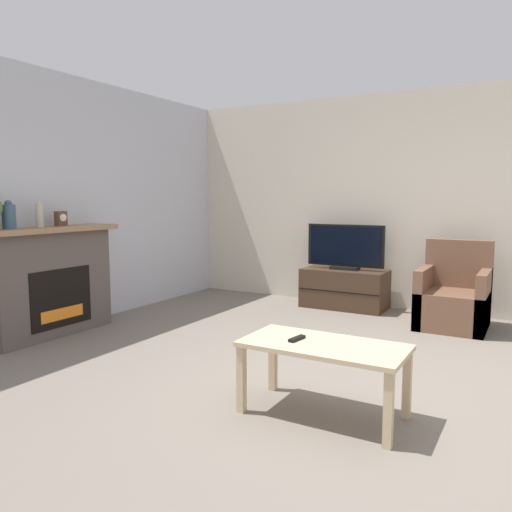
{
  "coord_description": "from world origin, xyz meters",
  "views": [
    {
      "loc": [
        1.09,
        -3.37,
        1.39
      ],
      "look_at": [
        -1.23,
        0.69,
        0.85
      ],
      "focal_mm": 35.0,
      "sensor_mm": 36.0,
      "label": 1
    }
  ],
  "objects": [
    {
      "name": "wall_back",
      "position": [
        0.0,
        2.95,
        1.35
      ],
      "size": [
        12.0,
        0.06,
        2.7
      ],
      "color": "beige",
      "rests_on": "ground"
    },
    {
      "name": "fireplace",
      "position": [
        -3.18,
        -0.08,
        0.57
      ],
      "size": [
        0.43,
        1.42,
        1.11
      ],
      "color": "#564C47",
      "rests_on": "ground"
    },
    {
      "name": "wall_left",
      "position": [
        -3.37,
        0.0,
        1.35
      ],
      "size": [
        0.06,
        12.0,
        2.7
      ],
      "color": "silver",
      "rests_on": "ground"
    },
    {
      "name": "ground_plane",
      "position": [
        0.0,
        0.0,
        0.0
      ],
      "size": [
        24.0,
        24.0,
        0.0
      ],
      "primitive_type": "plane",
      "color": "slate"
    },
    {
      "name": "mantel_vase_centre_left",
      "position": [
        -3.16,
        -0.19,
        1.23
      ],
      "size": [
        0.07,
        0.07,
        0.25
      ],
      "color": "beige",
      "rests_on": "fireplace"
    },
    {
      "name": "mantel_vase_left",
      "position": [
        -3.16,
        -0.51,
        1.23
      ],
      "size": [
        0.12,
        0.12,
        0.27
      ],
      "color": "#385670",
      "rests_on": "fireplace"
    },
    {
      "name": "coffee_table",
      "position": [
        -0.07,
        -0.48,
        0.41
      ],
      "size": [
        1.04,
        0.52,
        0.48
      ],
      "color": "#CCB289",
      "rests_on": "ground"
    },
    {
      "name": "mantel_clock",
      "position": [
        -3.16,
        0.06,
        1.19
      ],
      "size": [
        0.08,
        0.11,
        0.15
      ],
      "color": "brown",
      "rests_on": "fireplace"
    },
    {
      "name": "tv_stand",
      "position": [
        -1.04,
        2.63,
        0.25
      ],
      "size": [
        1.05,
        0.51,
        0.49
      ],
      "color": "#422D1E",
      "rests_on": "ground"
    },
    {
      "name": "remote",
      "position": [
        -0.25,
        -0.49,
        0.49
      ],
      "size": [
        0.06,
        0.15,
        0.02
      ],
      "rotation": [
        0.0,
        0.0,
        -0.14
      ],
      "color": "black",
      "rests_on": "coffee_table"
    },
    {
      "name": "armchair",
      "position": [
        0.32,
        2.31,
        0.3
      ],
      "size": [
        0.7,
        0.76,
        0.93
      ],
      "color": "brown",
      "rests_on": "ground"
    },
    {
      "name": "tv",
      "position": [
        -1.04,
        2.62,
        0.76
      ],
      "size": [
        1.0,
        0.18,
        0.57
      ],
      "color": "black",
      "rests_on": "tv_stand"
    }
  ]
}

